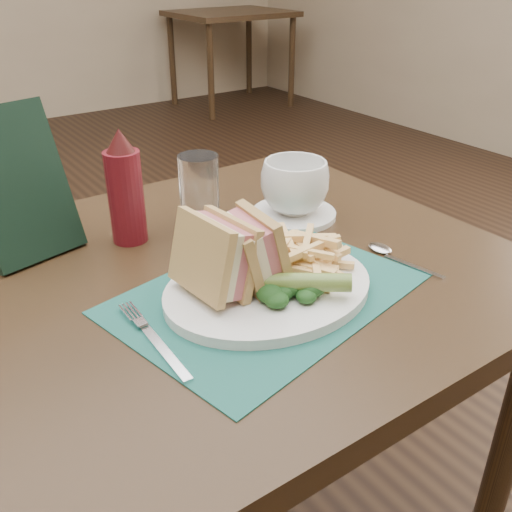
% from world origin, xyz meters
% --- Properties ---
extents(floor, '(7.00, 7.00, 0.00)m').
position_xyz_m(floor, '(0.00, 0.00, 0.00)').
color(floor, black).
rests_on(floor, ground).
extents(table_main, '(0.90, 0.75, 0.75)m').
position_xyz_m(table_main, '(0.00, -0.50, 0.38)').
color(table_main, black).
rests_on(table_main, ground).
extents(table_bg_right, '(0.90, 0.75, 0.75)m').
position_xyz_m(table_bg_right, '(2.29, 3.03, 0.38)').
color(table_bg_right, black).
rests_on(table_bg_right, ground).
extents(placemat, '(0.45, 0.36, 0.00)m').
position_xyz_m(placemat, '(0.03, -0.61, 0.75)').
color(placemat, '#1A544B').
rests_on(placemat, table_main).
extents(plate, '(0.31, 0.25, 0.01)m').
position_xyz_m(plate, '(0.03, -0.61, 0.76)').
color(plate, white).
rests_on(plate, placemat).
extents(sandwich_half_a, '(0.09, 0.12, 0.11)m').
position_xyz_m(sandwich_half_a, '(-0.06, -0.59, 0.82)').
color(sandwich_half_a, tan).
rests_on(sandwich_half_a, plate).
extents(sandwich_half_b, '(0.08, 0.11, 0.10)m').
position_xyz_m(sandwich_half_b, '(-0.01, -0.59, 0.82)').
color(sandwich_half_b, tan).
rests_on(sandwich_half_b, plate).
extents(kale_garnish, '(0.11, 0.08, 0.03)m').
position_xyz_m(kale_garnish, '(0.03, -0.66, 0.78)').
color(kale_garnish, '#133613').
rests_on(kale_garnish, plate).
extents(pickle_spear, '(0.11, 0.10, 0.03)m').
position_xyz_m(pickle_spear, '(0.05, -0.66, 0.79)').
color(pickle_spear, '#56732B').
rests_on(pickle_spear, plate).
extents(fries_pile, '(0.18, 0.20, 0.05)m').
position_xyz_m(fries_pile, '(0.10, -0.60, 0.79)').
color(fries_pile, '#EFC377').
rests_on(fries_pile, plate).
extents(fork, '(0.04, 0.17, 0.01)m').
position_xyz_m(fork, '(-0.15, -0.62, 0.76)').
color(fork, silver).
rests_on(fork, placemat).
extents(spoon, '(0.06, 0.15, 0.01)m').
position_xyz_m(spoon, '(0.25, -0.65, 0.76)').
color(spoon, silver).
rests_on(spoon, table_main).
extents(saucer, '(0.17, 0.17, 0.01)m').
position_xyz_m(saucer, '(0.22, -0.42, 0.76)').
color(saucer, white).
rests_on(saucer, table_main).
extents(coffee_cup, '(0.17, 0.17, 0.09)m').
position_xyz_m(coffee_cup, '(0.22, -0.42, 0.81)').
color(coffee_cup, white).
rests_on(coffee_cup, saucer).
extents(drinking_glass, '(0.07, 0.07, 0.13)m').
position_xyz_m(drinking_glass, '(0.06, -0.37, 0.81)').
color(drinking_glass, white).
rests_on(drinking_glass, table_main).
extents(ketchup_bottle, '(0.07, 0.07, 0.19)m').
position_xyz_m(ketchup_bottle, '(-0.06, -0.34, 0.84)').
color(ketchup_bottle, '#5B0F17').
rests_on(ketchup_bottle, table_main).
extents(check_presenter, '(0.16, 0.12, 0.23)m').
position_xyz_m(check_presenter, '(-0.20, -0.30, 0.86)').
color(check_presenter, black).
rests_on(check_presenter, table_main).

